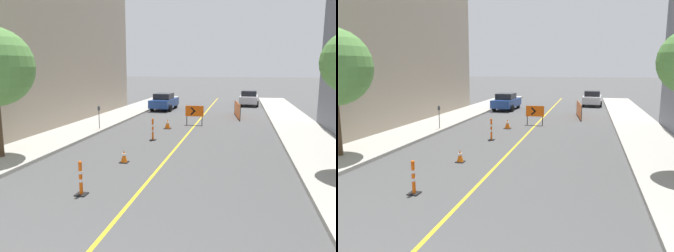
% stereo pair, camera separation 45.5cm
% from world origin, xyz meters
% --- Properties ---
extents(lane_stripe, '(0.12, 41.32, 0.01)m').
position_xyz_m(lane_stripe, '(0.00, 20.66, 0.00)').
color(lane_stripe, gold).
rests_on(lane_stripe, ground_plane).
extents(sidewalk_left, '(3.09, 41.32, 0.16)m').
position_xyz_m(sidewalk_left, '(-6.78, 20.66, 0.08)').
color(sidewalk_left, '#ADA89E').
rests_on(sidewalk_left, ground_plane).
extents(sidewalk_right, '(3.09, 41.32, 0.16)m').
position_xyz_m(sidewalk_right, '(6.78, 20.66, 0.08)').
color(sidewalk_right, '#ADA89E').
rests_on(sidewalk_right, ground_plane).
extents(building_facade_left, '(6.00, 24.67, 15.71)m').
position_xyz_m(building_facade_left, '(-11.33, 16.77, 7.86)').
color(building_facade_left, tan).
rests_on(building_facade_left, ground_plane).
extents(traffic_cone_second, '(0.35, 0.35, 0.54)m').
position_xyz_m(traffic_cone_second, '(-1.63, 9.99, 0.26)').
color(traffic_cone_second, black).
rests_on(traffic_cone_second, ground_plane).
extents(traffic_cone_third, '(0.45, 0.45, 0.63)m').
position_xyz_m(traffic_cone_third, '(-1.58, 18.04, 0.31)').
color(traffic_cone_third, black).
rests_on(traffic_cone_third, ground_plane).
extents(delineator_post_front, '(0.35, 0.35, 1.10)m').
position_xyz_m(delineator_post_front, '(-1.69, 6.30, 0.47)').
color(delineator_post_front, black).
rests_on(delineator_post_front, ground_plane).
extents(delineator_post_rear, '(0.33, 0.33, 1.21)m').
position_xyz_m(delineator_post_rear, '(-1.60, 14.44, 0.52)').
color(delineator_post_rear, black).
rests_on(delineator_post_rear, ground_plane).
extents(arrow_barricade_primary, '(1.26, 0.12, 1.35)m').
position_xyz_m(arrow_barricade_primary, '(-0.07, 19.84, 0.94)').
color(arrow_barricade_primary, '#EF560C').
rests_on(arrow_barricade_primary, ground_plane).
extents(safety_mesh_fence, '(0.55, 4.28, 1.19)m').
position_xyz_m(safety_mesh_fence, '(2.79, 24.38, 0.59)').
color(safety_mesh_fence, '#EF560C').
rests_on(safety_mesh_fence, ground_plane).
extents(parked_car_curb_near, '(2.03, 4.39, 1.59)m').
position_xyz_m(parked_car_curb_near, '(-4.09, 27.65, 0.80)').
color(parked_car_curb_near, navy).
rests_on(parked_car_curb_near, ground_plane).
extents(parked_car_curb_mid, '(2.01, 4.38, 1.59)m').
position_xyz_m(parked_car_curb_mid, '(3.86, 33.25, 0.80)').
color(parked_car_curb_mid, '#B7B7BC').
rests_on(parked_car_curb_mid, ground_plane).
extents(parking_meter_near_curb, '(0.12, 0.11, 1.44)m').
position_xyz_m(parking_meter_near_curb, '(-5.59, 16.28, 1.17)').
color(parking_meter_near_curb, '#4C4C51').
rests_on(parking_meter_near_curb, sidewalk_left).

